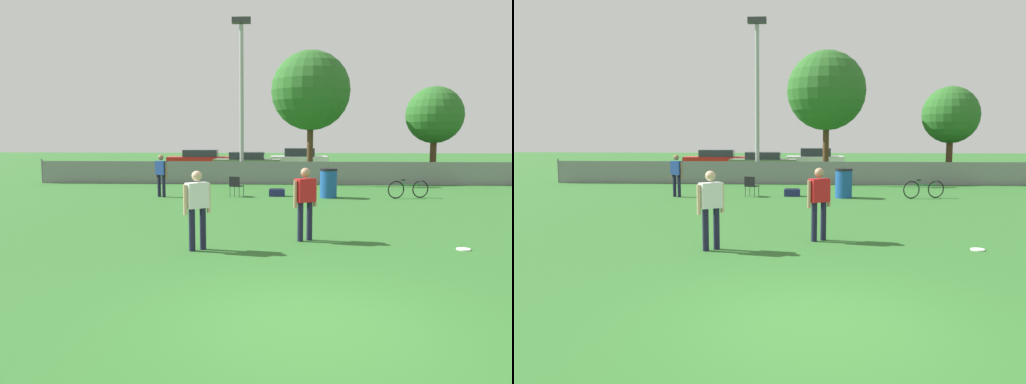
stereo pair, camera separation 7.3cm
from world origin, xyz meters
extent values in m
plane|color=#2D6628|center=(0.00, 0.00, 0.00)|extent=(120.00, 120.00, 0.00)
cube|color=gray|center=(0.00, 18.00, 0.55)|extent=(24.59, 0.03, 1.10)
cylinder|color=slate|center=(-12.29, 18.00, 0.61)|extent=(0.07, 0.07, 1.21)
cylinder|color=#9E9EA3|center=(-2.38, 18.50, 3.82)|extent=(0.20, 0.20, 7.64)
cube|color=#333338|center=(-2.38, 18.50, 7.84)|extent=(0.90, 0.36, 0.28)
cylinder|color=#4C331E|center=(1.09, 20.47, 1.57)|extent=(0.32, 0.32, 3.13)
sphere|color=#286023|center=(1.09, 20.47, 4.69)|extent=(4.14, 4.14, 4.14)
cylinder|color=#4C331E|center=(7.27, 19.68, 1.16)|extent=(0.32, 0.32, 2.32)
sphere|color=#286023|center=(7.27, 19.68, 3.38)|extent=(2.85, 2.85, 2.85)
cylinder|color=#191933|center=(0.06, 4.97, 0.44)|extent=(0.13, 0.13, 0.89)
cylinder|color=#191933|center=(0.27, 5.10, 0.44)|extent=(0.13, 0.13, 0.89)
cube|color=red|center=(0.16, 5.04, 1.15)|extent=(0.50, 0.43, 0.53)
sphere|color=tan|center=(0.16, 5.04, 1.55)|extent=(0.21, 0.21, 0.21)
cylinder|color=tan|center=(-0.06, 4.89, 1.07)|extent=(0.08, 0.08, 0.62)
cylinder|color=tan|center=(0.39, 5.18, 1.07)|extent=(0.08, 0.08, 0.62)
cylinder|color=#191933|center=(-2.20, 3.91, 0.44)|extent=(0.13, 0.13, 0.89)
cylinder|color=#191933|center=(-2.00, 4.05, 0.44)|extent=(0.13, 0.13, 0.89)
cube|color=silver|center=(-2.10, 3.98, 1.15)|extent=(0.50, 0.45, 0.53)
sphere|color=#D8AD8C|center=(-2.10, 3.98, 1.55)|extent=(0.21, 0.21, 0.21)
cylinder|color=#D8AD8C|center=(-2.32, 3.82, 1.07)|extent=(0.08, 0.08, 0.62)
cylinder|color=#D8AD8C|center=(-1.89, 4.14, 1.07)|extent=(0.08, 0.08, 0.62)
cylinder|color=#191933|center=(-4.91, 12.71, 0.43)|extent=(0.13, 0.13, 0.86)
cylinder|color=#191933|center=(-5.12, 12.82, 0.43)|extent=(0.13, 0.13, 0.86)
cube|color=navy|center=(-5.01, 12.76, 1.12)|extent=(0.49, 0.40, 0.53)
sphere|color=#8C664C|center=(-5.01, 12.76, 1.52)|extent=(0.21, 0.21, 0.21)
cylinder|color=#8C664C|center=(-4.79, 12.64, 1.05)|extent=(0.08, 0.08, 0.62)
cylinder|color=#8C664C|center=(-5.24, 12.89, 1.05)|extent=(0.08, 0.08, 0.62)
cylinder|color=white|center=(3.43, 4.30, 0.01)|extent=(0.29, 0.29, 0.03)
torus|color=white|center=(3.43, 4.30, 0.01)|extent=(0.29, 0.29, 0.03)
cylinder|color=#333338|center=(-1.87, 13.16, 0.20)|extent=(0.02, 0.02, 0.40)
cylinder|color=#333338|center=(-2.24, 13.30, 0.20)|extent=(0.02, 0.02, 0.40)
cylinder|color=#333338|center=(-2.01, 12.80, 0.20)|extent=(0.02, 0.02, 0.40)
cylinder|color=#333338|center=(-2.38, 12.93, 0.20)|extent=(0.02, 0.02, 0.40)
cube|color=black|center=(-2.12, 13.05, 0.41)|extent=(0.56, 0.56, 0.03)
cube|color=black|center=(-2.20, 12.85, 0.61)|extent=(0.42, 0.18, 0.36)
torus|color=black|center=(3.91, 12.77, 0.33)|extent=(0.66, 0.22, 0.67)
torus|color=black|center=(4.89, 13.04, 0.33)|extent=(0.66, 0.22, 0.67)
cylinder|color=#267238|center=(4.40, 12.90, 0.51)|extent=(0.91, 0.28, 0.04)
cylinder|color=#267238|center=(4.18, 12.84, 0.51)|extent=(0.03, 0.03, 0.34)
cylinder|color=#267238|center=(4.81, 13.02, 0.51)|extent=(0.03, 0.03, 0.31)
cube|color=black|center=(4.18, 12.84, 0.70)|extent=(0.17, 0.10, 0.04)
cylinder|color=black|center=(4.81, 13.02, 0.66)|extent=(0.14, 0.43, 0.03)
cylinder|color=#194C99|center=(1.39, 12.89, 0.52)|extent=(0.64, 0.64, 1.04)
cylinder|color=black|center=(1.39, 12.89, 1.08)|extent=(0.67, 0.67, 0.08)
cube|color=navy|center=(-0.57, 13.25, 0.14)|extent=(0.62, 0.34, 0.28)
cube|color=black|center=(-0.57, 13.25, 0.29)|extent=(0.53, 0.04, 0.02)
cylinder|color=black|center=(-4.72, 29.57, 0.33)|extent=(0.66, 0.21, 0.65)
cylinder|color=black|center=(-4.64, 27.95, 0.33)|extent=(0.66, 0.21, 0.65)
cylinder|color=black|center=(-7.55, 29.43, 0.33)|extent=(0.66, 0.21, 0.65)
cylinder|color=black|center=(-7.48, 27.82, 0.33)|extent=(0.66, 0.21, 0.65)
cube|color=red|center=(-6.10, 28.69, 0.54)|extent=(4.66, 2.05, 0.65)
cube|color=#2D333D|center=(-6.10, 28.69, 1.10)|extent=(2.45, 1.73, 0.49)
cylinder|color=black|center=(-1.29, 26.62, 0.34)|extent=(0.67, 0.19, 0.67)
cylinder|color=black|center=(-1.31, 25.08, 0.34)|extent=(0.67, 0.19, 0.67)
cylinder|color=black|center=(-3.93, 26.65, 0.34)|extent=(0.67, 0.19, 0.67)
cylinder|color=black|center=(-3.95, 25.11, 0.34)|extent=(0.67, 0.19, 0.67)
cube|color=#59724C|center=(-2.62, 25.87, 0.53)|extent=(4.28, 1.82, 0.61)
cube|color=#2D333D|center=(-2.62, 25.87, 1.06)|extent=(2.23, 1.58, 0.46)
cylinder|color=black|center=(1.95, 29.41, 0.31)|extent=(0.62, 0.20, 0.62)
cylinder|color=black|center=(2.00, 27.81, 0.31)|extent=(0.62, 0.20, 0.62)
cylinder|color=black|center=(-0.47, 29.35, 0.31)|extent=(0.62, 0.20, 0.62)
cylinder|color=black|center=(-0.42, 27.75, 0.31)|extent=(0.62, 0.20, 0.62)
cube|color=white|center=(0.77, 28.58, 0.55)|extent=(3.96, 1.93, 0.74)
cube|color=#2D333D|center=(0.77, 28.58, 1.20)|extent=(2.08, 1.66, 0.56)
camera|label=1|loc=(-0.35, -6.10, 2.39)|focal=35.00mm
camera|label=2|loc=(-0.27, -6.10, 2.39)|focal=35.00mm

